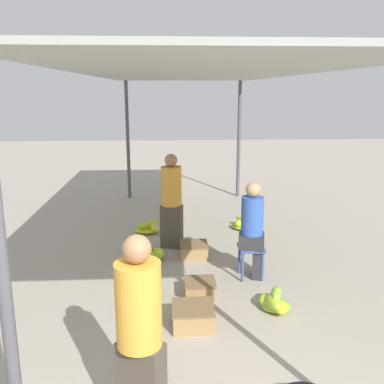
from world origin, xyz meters
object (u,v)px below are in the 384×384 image
at_px(banana_pile_right_0, 274,303).
at_px(banana_pile_right_1, 245,224).
at_px(banana_pile_left_2, 147,228).
at_px(shopper_walking_mid, 171,200).
at_px(stool, 251,253).
at_px(vendor_seated, 253,228).
at_px(crate_far, 193,316).
at_px(crate_mid, 200,289).
at_px(crate_near, 194,250).
at_px(vendor_foreground, 139,333).
at_px(banana_pile_left_0, 148,293).
at_px(banana_pile_left_1, 147,253).

distance_m(banana_pile_right_0, banana_pile_right_1, 3.06).
relative_size(banana_pile_left_2, shopper_walking_mid, 0.32).
bearing_deg(stool, shopper_walking_mid, 131.22).
distance_m(vendor_seated, crate_far, 1.62).
xyz_separation_m(banana_pile_right_1, crate_mid, (-1.03, -2.64, 0.01)).
distance_m(crate_mid, crate_far, 0.69).
relative_size(banana_pile_right_1, crate_far, 1.10).
xyz_separation_m(crate_mid, crate_far, (-0.13, -0.68, 0.01)).
relative_size(crate_near, shopper_walking_mid, 0.28).
bearing_deg(crate_mid, vendor_seated, 35.26).
relative_size(vendor_foreground, shopper_walking_mid, 1.01).
bearing_deg(banana_pile_left_0, crate_near, 64.20).
bearing_deg(crate_near, shopper_walking_mid, 127.54).
bearing_deg(shopper_walking_mid, banana_pile_left_0, -99.99).
height_order(banana_pile_left_0, banana_pile_left_2, banana_pile_left_2).
xyz_separation_m(banana_pile_right_0, shopper_walking_mid, (-1.18, 2.18, 0.70)).
xyz_separation_m(crate_near, crate_far, (-0.13, -2.01, 0.01)).
distance_m(banana_pile_right_1, crate_near, 1.67).
height_order(banana_pile_left_1, banana_pile_right_1, banana_pile_left_1).
distance_m(crate_near, crate_mid, 1.33).
height_order(banana_pile_left_0, crate_near, crate_near).
bearing_deg(banana_pile_left_1, banana_pile_right_0, -47.29).
height_order(stool, shopper_walking_mid, shopper_walking_mid).
relative_size(crate_mid, crate_far, 0.85).
height_order(crate_far, shopper_walking_mid, shopper_walking_mid).
distance_m(banana_pile_right_1, crate_far, 3.52).
bearing_deg(crate_near, banana_pile_left_2, 122.66).
relative_size(stool, crate_mid, 1.16).
bearing_deg(shopper_walking_mid, banana_pile_right_1, 32.70).
bearing_deg(vendor_seated, banana_pile_left_2, 127.55).
relative_size(banana_pile_left_2, crate_mid, 1.28).
xyz_separation_m(banana_pile_left_2, crate_near, (0.78, -1.21, 0.02)).
bearing_deg(crate_far, vendor_foreground, -108.14).
distance_m(crate_near, shopper_walking_mid, 0.89).
bearing_deg(banana_pile_left_1, banana_pile_right_1, 37.71).
bearing_deg(banana_pile_right_0, crate_mid, 153.94).
bearing_deg(banana_pile_left_0, banana_pile_left_1, 93.41).
bearing_deg(banana_pile_right_0, banana_pile_right_1, 86.47).
height_order(vendor_seated, banana_pile_left_1, vendor_seated).
bearing_deg(crate_mid, vendor_foreground, -105.77).
height_order(vendor_foreground, banana_pile_right_0, vendor_foreground).
relative_size(crate_far, shopper_walking_mid, 0.29).
height_order(vendor_seated, banana_pile_left_2, vendor_seated).
distance_m(vendor_foreground, shopper_walking_mid, 3.90).
bearing_deg(banana_pile_right_1, banana_pile_left_2, -176.93).
relative_size(stool, banana_pile_right_0, 0.94).
xyz_separation_m(vendor_foreground, banana_pile_left_1, (-0.12, 3.41, -0.73)).
height_order(banana_pile_right_0, banana_pile_right_1, banana_pile_right_0).
distance_m(stool, crate_near, 1.11).
relative_size(stool, banana_pile_left_1, 0.75).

